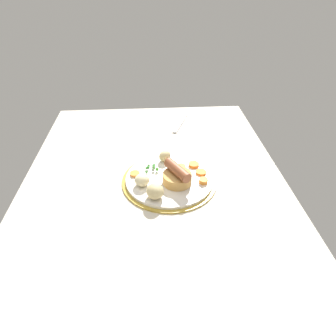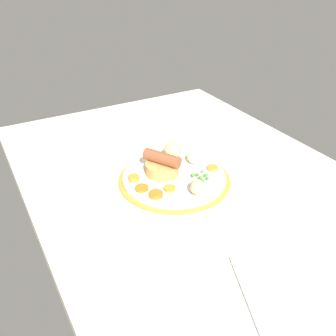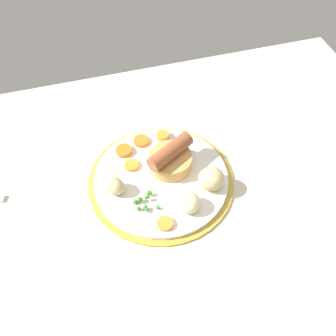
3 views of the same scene
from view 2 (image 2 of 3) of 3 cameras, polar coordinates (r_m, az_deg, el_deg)
The scene contains 13 objects.
dining_table at distance 99.75cm, azimuth 2.86°, elevation -1.62°, with size 110.00×80.00×3.00cm, color beige.
dinner_plate at distance 95.88cm, azimuth 0.95°, elevation -1.60°, with size 28.67×28.67×1.40cm.
sausage_pudding at distance 95.15cm, azimuth -0.92°, elevation 0.39°, with size 10.02×8.58×5.98cm.
pea_pile at distance 93.99cm, azimuth 4.95°, elevation -1.27°, with size 4.52×4.20×1.54cm.
potato_chunk_0 at distance 88.27cm, azimuth 4.43°, elevation -2.87°, with size 4.14×3.29×3.52cm, color #CCB77F.
potato_chunk_1 at distance 100.45cm, azimuth 4.12°, elevation 1.68°, with size 4.31×4.31×3.52cm, color beige.
potato_chunk_2 at distance 102.97cm, azimuth 0.92°, elevation 2.75°, with size 4.80×5.13×4.17cm, color #CCB77F.
carrot_slice_0 at distance 89.90cm, azimuth 0.25°, elevation -3.13°, with size 2.87×2.87×0.75cm, color orange.
carrot_slice_1 at distance 93.68cm, azimuth -5.24°, elevation -1.54°, with size 2.66×2.66×1.26cm, color orange.
carrot_slice_2 at distance 90.22cm, azimuth -4.02°, elevation -3.09°, with size 3.27×3.27×0.73cm, color orange.
carrot_slice_4 at distance 98.69cm, azimuth 6.79°, elevation 0.02°, with size 2.94×2.94×0.74cm, color orange.
carrot_slice_5 at distance 87.77cm, azimuth -1.86°, elevation -4.03°, with size 3.33×3.33×0.93cm, color orange.
fork at distance 69.26cm, azimuth 12.22°, elevation -18.53°, with size 18.00×1.60×0.60cm, color silver.
Camera 2 is at (70.75, -45.35, 55.23)cm, focal length 40.00 mm.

